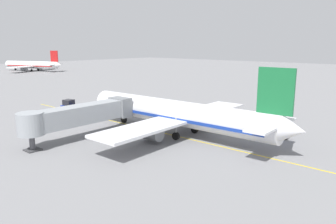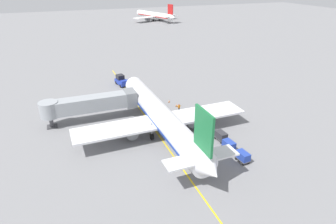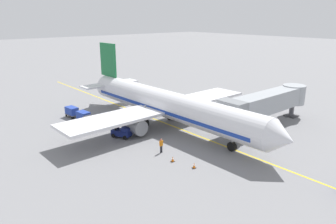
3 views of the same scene
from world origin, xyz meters
name	(u,v)px [view 2 (image 2 of 3)]	position (x,y,z in m)	size (l,w,h in m)	color
ground_plane	(159,136)	(0.00, 0.00, 0.00)	(400.00, 400.00, 0.00)	slate
gate_lead_in_line	(159,136)	(0.00, 0.00, 0.00)	(0.24, 80.00, 0.01)	gold
parked_airliner	(161,116)	(0.73, 1.00, 3.19)	(30.10, 37.26, 10.63)	silver
jet_bridge	(90,104)	(-10.00, 10.03, 3.46)	(17.45, 3.50, 4.98)	#93999E
pushback_tractor	(122,81)	(-0.20, 27.17, 1.10)	(2.98, 4.73, 2.40)	#1E339E
baggage_tug_lead	(198,123)	(7.80, 0.68, 0.71)	(2.14, 2.77, 1.62)	navy
baggage_cart_front	(221,136)	(9.10, -5.25, 0.95)	(1.51, 2.95, 1.58)	#4C4C51
baggage_cart_second_in_train	(229,145)	(8.77, -8.21, 0.95)	(1.51, 2.95, 1.58)	#4C4C51
baggage_cart_third_in_train	(243,156)	(9.02, -11.63, 0.95)	(1.51, 2.95, 1.58)	#4C4C51
ground_crew_wing_walker	(179,107)	(6.98, 7.58, 0.95)	(0.73, 0.31, 1.69)	#232328
safety_cone_nose_left	(169,101)	(6.85, 12.74, 0.29)	(0.36, 0.36, 0.59)	black
safety_cone_nose_right	(176,105)	(7.52, 10.18, 0.29)	(0.36, 0.36, 0.59)	black
distant_taxiing_airliner	(155,15)	(42.97, 128.50, 3.03)	(28.48, 34.32, 10.10)	white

